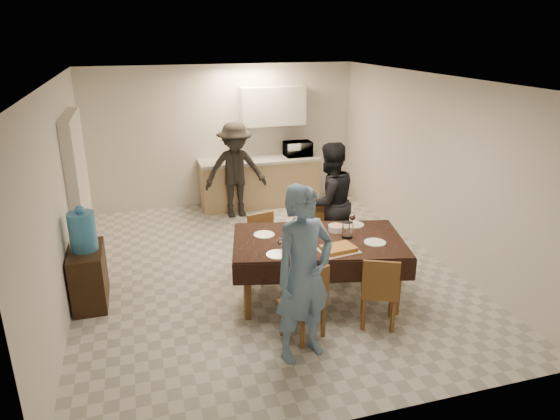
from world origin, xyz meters
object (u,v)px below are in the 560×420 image
Objects in this scene: water_jug at (83,232)px; person_kitchen at (236,170)px; water_pitcher at (347,230)px; person_far at (329,202)px; wine_bottle at (313,226)px; console at (89,276)px; savoury_tart at (338,249)px; microwave at (298,149)px; dining_table at (318,242)px; person_near at (304,275)px.

person_kitchen reaches higher than water_jug.
water_pitcher is 0.12× the size of person_far.
wine_bottle is 1.17m from person_far.
person_kitchen is (2.34, 2.50, 0.49)m from console.
savoury_tart is at bearing -127.15° from water_pitcher.
microwave is at bearing 39.10° from water_jug.
water_jug reaches higher than dining_table.
water_pitcher is 3.30m from person_kitchen.
console is 1.65× the size of water_jug.
wine_bottle is 0.47m from savoury_tart.
wine_bottle is 3.70m from microwave.
console is 3.46m from person_kitchen.
water_pitcher is (3.06, -0.72, -0.05)m from water_jug.
person_kitchen is at bearing 97.52° from savoury_tart.
water_pitcher is at bearing -13.18° from water_jug.
console is at bearing 179.12° from dining_table.
wine_bottle is 3.14m from person_kitchen.
water_pitcher is 3.72m from microwave.
microwave is (3.64, 2.95, 0.11)m from water_jug.
console is 1.78× the size of savoury_tart.
dining_table is at bearing -13.82° from console.
microwave is at bearing 19.10° from person_kitchen.
dining_table reaches higher than console.
dining_table is at bearing -83.36° from person_kitchen.
person_near is at bearing 49.16° from person_far.
savoury_tart is 3.58m from person_kitchen.
savoury_tart is at bearing -20.44° from water_jug.
microwave reaches higher than savoury_tart.
person_near is at bearing -38.52° from console.
person_far reaches higher than person_kitchen.
person_far is at bearing 81.57° from microwave.
water_jug is at bearing 166.82° from water_pitcher.
savoury_tart is (0.15, -0.43, -0.13)m from wine_bottle.
console is 2.81m from person_near.
console is at bearing 159.56° from savoury_tart.
person_kitchen is (2.34, 2.50, -0.09)m from water_jug.
microwave is 0.29× the size of person_far.
dining_table is at bearing 75.58° from microwave.
person_near is at bearing -131.99° from water_pitcher.
console is 0.45× the size of person_kitchen.
microwave reaches higher than water_pitcher.
dining_table is 3.75m from microwave.
water_pitcher is at bearing 81.01° from microwave.
wine_bottle is at bearing 109.23° from savoury_tart.
water_pitcher reaches higher than savoury_tart.
microwave is (0.98, 3.57, 0.10)m from wine_bottle.
water_jug is 2.75m from person_near.
wine_bottle is at bearing 74.64° from microwave.
savoury_tart is at bearing 78.27° from microwave.
wine_bottle reaches higher than savoury_tart.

